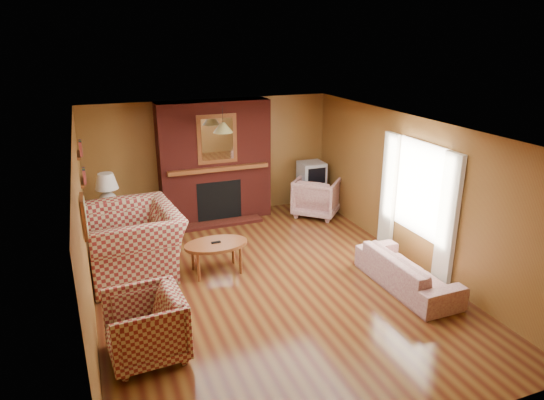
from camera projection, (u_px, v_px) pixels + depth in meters
name	position (u px, v px, depth m)	size (l,w,h in m)	color
floor	(268.00, 284.00, 7.39)	(6.50, 6.50, 0.00)	#451D0E
ceiling	(268.00, 128.00, 6.61)	(6.50, 6.50, 0.00)	silver
wall_back	(212.00, 159.00, 9.86)	(6.50, 6.50, 0.00)	brown
wall_front	(403.00, 333.00, 4.14)	(6.50, 6.50, 0.00)	brown
wall_left	(84.00, 235.00, 6.15)	(6.50, 6.50, 0.00)	brown
wall_right	(412.00, 191.00, 7.86)	(6.50, 6.50, 0.00)	brown
fireplace	(215.00, 162.00, 9.64)	(2.20, 0.82, 2.40)	#571913
window_right	(417.00, 199.00, 7.69)	(0.10, 1.85, 2.00)	beige
bookshelf	(82.00, 163.00, 7.69)	(0.09, 0.55, 0.71)	brown
botanical_print	(84.00, 216.00, 5.78)	(0.05, 0.40, 0.50)	brown
pendant_light	(223.00, 128.00, 8.77)	(0.36, 0.36, 0.48)	black
plaid_loveseat	(132.00, 242.00, 7.60)	(1.61, 1.41, 1.05)	maroon
plaid_armchair	(145.00, 326.00, 5.62)	(0.86, 0.88, 0.80)	maroon
floral_sofa	(407.00, 271.00, 7.22)	(1.80, 0.70, 0.53)	beige
floral_armchair	(317.00, 196.00, 10.07)	(0.86, 0.89, 0.81)	beige
coffee_table	(216.00, 246.00, 7.62)	(1.01, 0.62, 0.52)	brown
side_table	(111.00, 226.00, 8.73)	(0.49, 0.49, 0.65)	brown
table_lamp	(107.00, 189.00, 8.50)	(0.40, 0.40, 0.66)	silver
tv_stand	(311.00, 196.00, 10.47)	(0.52, 0.47, 0.57)	black
crt_tv	(312.00, 173.00, 10.29)	(0.52, 0.52, 0.47)	#AFB1B7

